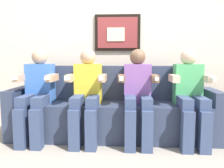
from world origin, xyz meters
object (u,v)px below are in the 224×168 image
at_px(person_leftmost, 37,91).
at_px(person_left_center, 87,92).
at_px(person_right_center, 138,92).
at_px(person_rightmost, 190,93).
at_px(couch, 113,113).

height_order(person_leftmost, person_left_center, same).
distance_m(person_right_center, person_rightmost, 0.60).
bearing_deg(person_left_center, person_right_center, 0.00).
bearing_deg(person_rightmost, person_left_center, -179.98).
height_order(couch, person_left_center, person_left_center).
distance_m(couch, person_right_center, 0.45).
bearing_deg(couch, person_left_center, -150.74).
bearing_deg(person_leftmost, person_right_center, 0.00).
distance_m(person_left_center, person_rightmost, 1.21).
height_order(couch, person_rightmost, person_rightmost).
xyz_separation_m(couch, person_leftmost, (-0.91, -0.17, 0.29)).
height_order(person_left_center, person_right_center, same).
bearing_deg(couch, person_right_center, -29.27).
xyz_separation_m(person_leftmost, person_right_center, (1.21, 0.00, 0.00)).
xyz_separation_m(person_leftmost, person_rightmost, (1.81, 0.00, -0.00)).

